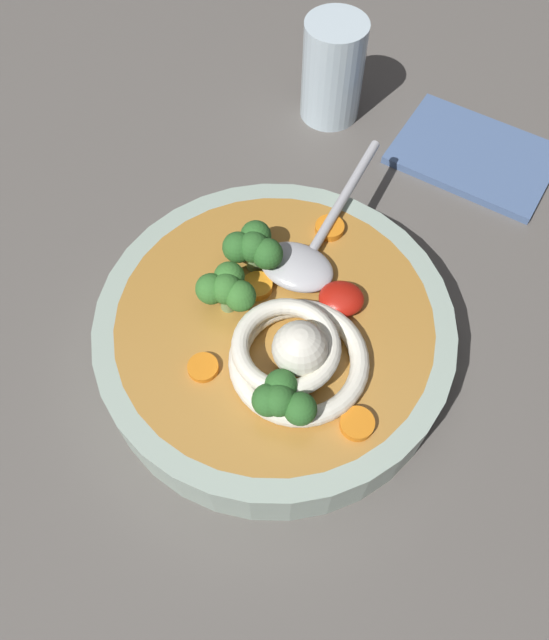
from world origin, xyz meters
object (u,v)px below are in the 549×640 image
at_px(noodle_pile, 297,354).
at_px(folded_napkin, 474,155).
at_px(drinking_glass, 333,71).
at_px(soup_bowl, 274,335).
at_px(soup_spoon, 310,254).

distance_m(noodle_pile, folded_napkin, 0.32).
bearing_deg(drinking_glass, folded_napkin, 161.63).
height_order(soup_bowl, noodle_pile, noodle_pile).
height_order(soup_spoon, folded_napkin, soup_spoon).
distance_m(noodle_pile, drinking_glass, 0.32).
bearing_deg(noodle_pile, soup_spoon, -90.85).
distance_m(soup_bowl, drinking_glass, 0.29).
relative_size(soup_bowl, soup_spoon, 1.59).
bearing_deg(soup_bowl, soup_spoon, -110.13).
distance_m(soup_bowl, folded_napkin, 0.29).
relative_size(soup_bowl, noodle_pile, 2.47).
bearing_deg(folded_napkin, noodle_pile, 60.93).
relative_size(noodle_pile, drinking_glass, 1.09).
xyz_separation_m(noodle_pile, drinking_glass, (-0.00, -0.32, -0.01)).
relative_size(drinking_glass, folded_napkin, 0.67).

